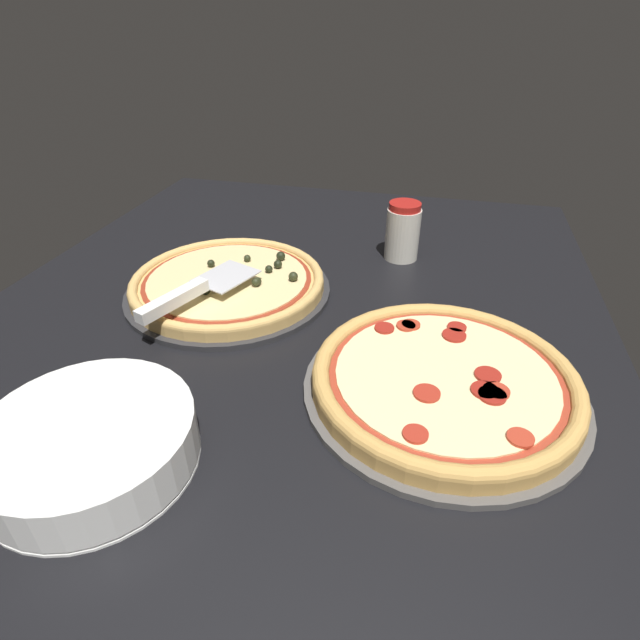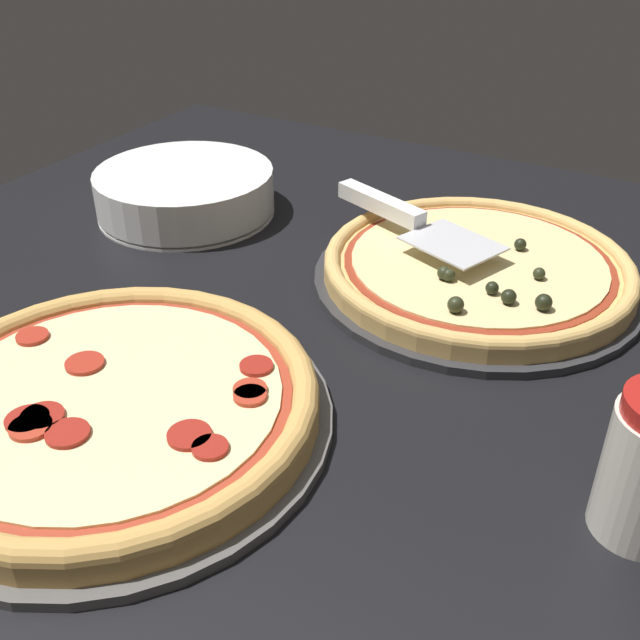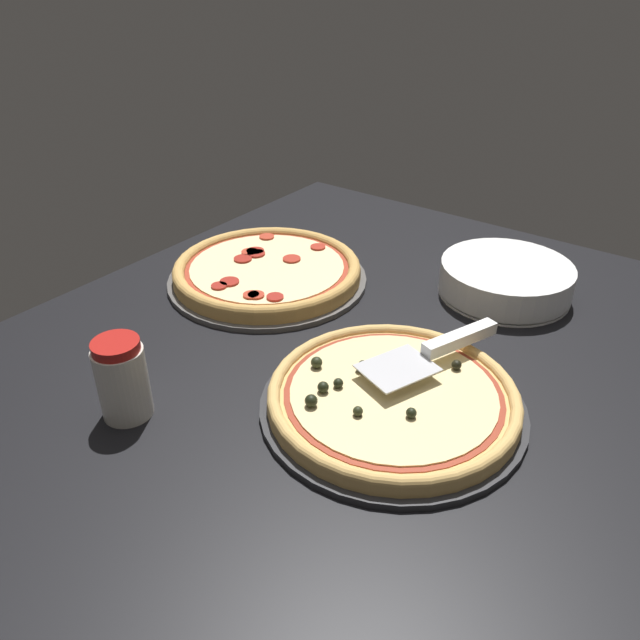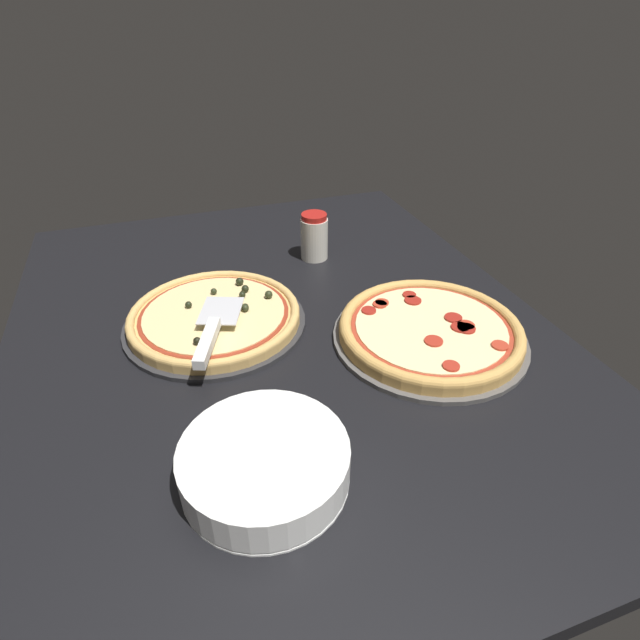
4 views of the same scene
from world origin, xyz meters
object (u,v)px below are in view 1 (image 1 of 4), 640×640
at_px(pizza_front, 228,281).
at_px(parmesan_shaker, 403,231).
at_px(pizza_back, 444,378).
at_px(plate_stack, 90,443).
at_px(serving_spatula, 187,294).

height_order(pizza_front, parmesan_shaker, parmesan_shaker).
height_order(pizza_back, plate_stack, plate_stack).
xyz_separation_m(pizza_back, plate_stack, (0.23, -0.40, 0.01)).
xyz_separation_m(pizza_back, serving_spatula, (-0.08, -0.43, 0.03)).
bearing_deg(pizza_back, plate_stack, -60.13).
height_order(serving_spatula, parmesan_shaker, parmesan_shaker).
distance_m(pizza_back, plate_stack, 0.46).
bearing_deg(serving_spatula, pizza_back, 79.17).
height_order(pizza_back, serving_spatula, serving_spatula).
distance_m(pizza_front, parmesan_shaker, 0.38).
height_order(pizza_front, plate_stack, plate_stack).
relative_size(pizza_back, plate_stack, 1.50).
bearing_deg(plate_stack, pizza_back, 119.87).
xyz_separation_m(pizza_front, pizza_back, (0.20, 0.40, 0.00)).
distance_m(serving_spatula, plate_stack, 0.31).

